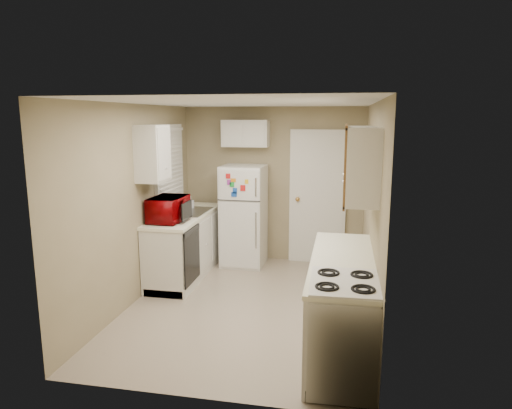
# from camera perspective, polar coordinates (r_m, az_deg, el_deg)

# --- Properties ---
(floor) EXTENTS (3.80, 3.80, 0.00)m
(floor) POSITION_cam_1_polar(r_m,az_deg,el_deg) (5.66, -0.98, -12.47)
(floor) COLOR #BAA993
(floor) RESTS_ON ground
(ceiling) EXTENTS (3.80, 3.80, 0.00)m
(ceiling) POSITION_cam_1_polar(r_m,az_deg,el_deg) (5.20, -1.07, 12.61)
(ceiling) COLOR white
(ceiling) RESTS_ON floor
(wall_left) EXTENTS (3.80, 3.80, 0.00)m
(wall_left) POSITION_cam_1_polar(r_m,az_deg,el_deg) (5.75, -14.80, 0.07)
(wall_left) COLOR gray
(wall_left) RESTS_ON floor
(wall_right) EXTENTS (3.80, 3.80, 0.00)m
(wall_right) POSITION_cam_1_polar(r_m,az_deg,el_deg) (5.20, 14.25, -1.03)
(wall_right) COLOR gray
(wall_right) RESTS_ON floor
(wall_back) EXTENTS (2.80, 2.80, 0.00)m
(wall_back) POSITION_cam_1_polar(r_m,az_deg,el_deg) (7.14, 2.13, 2.47)
(wall_back) COLOR gray
(wall_back) RESTS_ON floor
(wall_front) EXTENTS (2.80, 2.80, 0.00)m
(wall_front) POSITION_cam_1_polar(r_m,az_deg,el_deg) (3.52, -7.46, -6.44)
(wall_front) COLOR gray
(wall_front) RESTS_ON floor
(left_counter) EXTENTS (0.60, 1.80, 0.90)m
(left_counter) POSITION_cam_1_polar(r_m,az_deg,el_deg) (6.61, -8.77, -4.98)
(left_counter) COLOR silver
(left_counter) RESTS_ON floor
(dishwasher) EXTENTS (0.03, 0.58, 0.72)m
(dishwasher) POSITION_cam_1_polar(r_m,az_deg,el_deg) (5.97, -8.07, -6.31)
(dishwasher) COLOR black
(dishwasher) RESTS_ON floor
(sink) EXTENTS (0.54, 0.74, 0.16)m
(sink) POSITION_cam_1_polar(r_m,az_deg,el_deg) (6.65, -8.44, -1.24)
(sink) COLOR gray
(sink) RESTS_ON left_counter
(microwave) EXTENTS (0.59, 0.34, 0.39)m
(microwave) POSITION_cam_1_polar(r_m,az_deg,el_deg) (6.06, -10.88, -0.67)
(microwave) COLOR #910307
(microwave) RESTS_ON left_counter
(soap_bottle) EXTENTS (0.09, 0.09, 0.18)m
(soap_bottle) POSITION_cam_1_polar(r_m,az_deg,el_deg) (6.87, -8.19, 0.34)
(soap_bottle) COLOR white
(soap_bottle) RESTS_ON left_counter
(window_blinds) EXTENTS (0.10, 0.98, 1.08)m
(window_blinds) POSITION_cam_1_polar(r_m,az_deg,el_deg) (6.63, -10.74, 5.12)
(window_blinds) COLOR silver
(window_blinds) RESTS_ON wall_left
(upper_cabinet_left) EXTENTS (0.30, 0.45, 0.70)m
(upper_cabinet_left) POSITION_cam_1_polar(r_m,az_deg,el_deg) (5.81, -12.81, 6.24)
(upper_cabinet_left) COLOR silver
(upper_cabinet_left) RESTS_ON wall_left
(refrigerator) EXTENTS (0.65, 0.63, 1.53)m
(refrigerator) POSITION_cam_1_polar(r_m,az_deg,el_deg) (6.95, -1.53, -1.40)
(refrigerator) COLOR white
(refrigerator) RESTS_ON floor
(cabinet_over_fridge) EXTENTS (0.70, 0.30, 0.40)m
(cabinet_over_fridge) POSITION_cam_1_polar(r_m,az_deg,el_deg) (7.00, -1.29, 8.88)
(cabinet_over_fridge) COLOR silver
(cabinet_over_fridge) RESTS_ON wall_back
(interior_door) EXTENTS (0.86, 0.06, 2.08)m
(interior_door) POSITION_cam_1_polar(r_m,az_deg,el_deg) (7.06, 7.69, 0.80)
(interior_door) COLOR white
(interior_door) RESTS_ON floor
(right_counter) EXTENTS (0.60, 2.00, 0.90)m
(right_counter) POSITION_cam_1_polar(r_m,az_deg,el_deg) (4.64, 10.58, -12.02)
(right_counter) COLOR silver
(right_counter) RESTS_ON floor
(stove) EXTENTS (0.59, 0.71, 0.85)m
(stove) POSITION_cam_1_polar(r_m,az_deg,el_deg) (4.06, 10.80, -15.87)
(stove) COLOR white
(stove) RESTS_ON floor
(upper_cabinet_right) EXTENTS (0.30, 1.20, 0.70)m
(upper_cabinet_right) POSITION_cam_1_polar(r_m,az_deg,el_deg) (4.61, 13.07, 5.09)
(upper_cabinet_right) COLOR silver
(upper_cabinet_right) RESTS_ON wall_right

